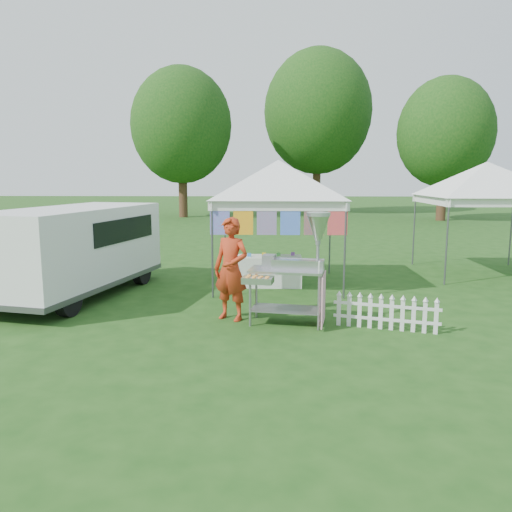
{
  "coord_description": "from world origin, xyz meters",
  "views": [
    {
      "loc": [
        -0.11,
        -8.5,
        2.6
      ],
      "look_at": [
        -0.44,
        0.95,
        1.1
      ],
      "focal_mm": 35.0,
      "sensor_mm": 36.0,
      "label": 1
    }
  ],
  "objects": [
    {
      "name": "tree_mid",
      "position": [
        3.0,
        28.0,
        7.14
      ],
      "size": [
        7.6,
        7.6,
        11.52
      ],
      "color": "#3C2816",
      "rests_on": "ground"
    },
    {
      "name": "picket_fence",
      "position": [
        1.83,
        -0.14,
        0.29
      ],
      "size": [
        1.74,
        0.53,
        0.56
      ],
      "rotation": [
        0.0,
        0.0,
        -0.28
      ],
      "color": "silver",
      "rests_on": "ground"
    },
    {
      "name": "canopy_right",
      "position": [
        5.5,
        5.0,
        2.99
      ],
      "size": [
        4.24,
        4.24,
        3.45
      ],
      "color": "#59595E",
      "rests_on": "ground"
    },
    {
      "name": "tree_left",
      "position": [
        -6.0,
        24.0,
        5.83
      ],
      "size": [
        6.4,
        6.4,
        9.53
      ],
      "color": "#3C2816",
      "rests_on": "ground"
    },
    {
      "name": "display_table",
      "position": [
        -0.33,
        3.31,
        0.36
      ],
      "size": [
        1.8,
        0.7,
        0.72
      ],
      "primitive_type": "cube",
      "color": "white",
      "rests_on": "ground"
    },
    {
      "name": "tree_right",
      "position": [
        10.0,
        22.0,
        5.18
      ],
      "size": [
        5.6,
        5.6,
        8.42
      ],
      "color": "#3C2816",
      "rests_on": "ground"
    },
    {
      "name": "cargo_van",
      "position": [
        -4.41,
        2.23,
        1.05
      ],
      "size": [
        2.82,
        4.97,
        1.95
      ],
      "rotation": [
        0.0,
        0.0,
        -0.21
      ],
      "color": "silver",
      "rests_on": "ground"
    },
    {
      "name": "vendor",
      "position": [
        -0.87,
        0.41,
        0.94
      ],
      "size": [
        0.82,
        0.71,
        1.89
      ],
      "primitive_type": "imported",
      "rotation": [
        0.0,
        0.0,
        -0.47
      ],
      "color": "#AB2E15",
      "rests_on": "ground"
    },
    {
      "name": "ground",
      "position": [
        0.0,
        0.0,
        0.0
      ],
      "size": [
        120.0,
        120.0,
        0.0
      ],
      "primitive_type": "plane",
      "color": "#1B4413",
      "rests_on": "ground"
    },
    {
      "name": "canopy_main",
      "position": [
        0.0,
        3.49,
        2.99
      ],
      "size": [
        4.24,
        4.24,
        3.45
      ],
      "color": "#59595E",
      "rests_on": "ground"
    },
    {
      "name": "donut_cart",
      "position": [
        0.33,
        0.12,
        1.18
      ],
      "size": [
        1.56,
        0.96,
        2.0
      ],
      "rotation": [
        0.0,
        0.0,
        -0.17
      ],
      "color": "gray",
      "rests_on": "ground"
    }
  ]
}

